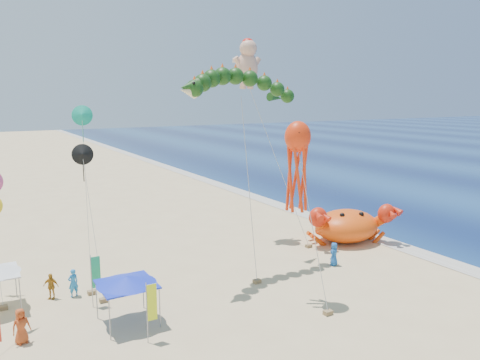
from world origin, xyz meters
name	(u,v)px	position (x,y,z in m)	size (l,w,h in m)	color
ground	(279,272)	(0.00, 0.00, 0.00)	(320.00, 320.00, 0.00)	#D1B784
foam_strip	(397,245)	(12.00, 0.00, 0.01)	(320.00, 320.00, 0.00)	silver
crab_inflatable	(347,225)	(9.17, 2.94, 1.49)	(7.71, 6.28, 3.38)	#ED4B0C
dragon_kite	(239,90)	(-2.20, 1.78, 12.67)	(10.08, 4.99, 13.79)	#12360E
cherub_kite	(248,63)	(2.71, 8.72, 15.00)	(3.83, 6.42, 17.00)	#DCA286
octopus_kite	(297,160)	(-1.66, -4.01, 8.57)	(1.58, 3.62, 10.84)	red
canopy_blue	(127,281)	(-11.41, -1.93, 2.44)	(3.20, 3.20, 2.71)	gray
feather_flags	(51,301)	(-15.23, -1.54, 2.01)	(9.27, 5.59, 3.20)	gray
beachgoers	(86,293)	(-12.96, 1.14, 0.89)	(25.54, 5.65, 1.89)	#AC421B
small_kites	(33,187)	(-15.20, 2.59, 7.19)	(7.72, 12.07, 11.73)	#0D9474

